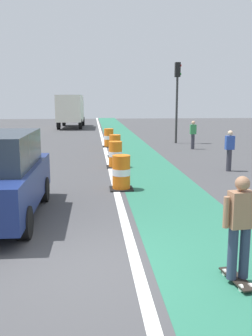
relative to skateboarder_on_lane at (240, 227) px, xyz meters
The scene contains 12 objects.
ground_plane 2.69m from the skateboarder_on_lane, 160.18° to the left, with size 100.00×100.00×0.00m, color #424244.
bike_lane_strip 12.89m from the skateboarder_on_lane, 89.92° to the left, with size 2.50×80.00×0.01m, color #286B51.
lane_divider_stripe 12.98m from the skateboarder_on_lane, 96.58° to the left, with size 0.20×80.00×0.01m, color silver.
skateboarder_on_lane is the anchor object (origin of this frame).
traffic_barrel_front 6.39m from the skateboarder_on_lane, 101.87° to the left, with size 0.73×0.73×1.09m.
traffic_barrel_mid 10.26m from the skateboarder_on_lane, 97.02° to the left, with size 0.73×0.73×1.09m.
traffic_barrel_back 13.17m from the skateboarder_on_lane, 94.76° to the left, with size 0.73×0.73×1.09m.
traffic_barrel_far 17.09m from the skateboarder_on_lane, 94.10° to the left, with size 0.73×0.73×1.09m.
delivery_truck_down_block 33.26m from the skateboarder_on_lane, 97.42° to the left, with size 2.52×7.66×3.23m.
traffic_light_corner 19.06m from the skateboarder_on_lane, 80.16° to the left, with size 0.41×0.32×5.10m.
pedestrian_crossing 9.49m from the skateboarder_on_lane, 70.44° to the left, with size 0.34×0.20×1.61m.
pedestrian_waiting 16.00m from the skateboarder_on_lane, 77.29° to the left, with size 0.34×0.20×1.61m.
Camera 1 is at (0.19, -6.04, 2.80)m, focal length 39.85 mm.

